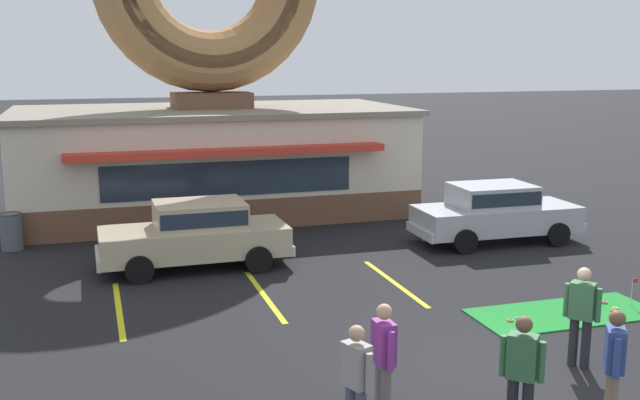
{
  "coord_description": "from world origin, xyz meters",
  "views": [
    {
      "loc": [
        -5.99,
        -9.91,
        5.06
      ],
      "look_at": [
        -1.36,
        5.0,
        2.0
      ],
      "focal_mm": 42.0,
      "sensor_mm": 36.0,
      "label": 1
    }
  ],
  "objects_px": {
    "putting_flag_pin": "(634,285)",
    "pedestrian_blue_sweater_man": "(356,379)",
    "trash_bin": "(11,231)",
    "pedestrian_leather_jacket_man": "(614,363)",
    "pedestrian_clipboard_woman": "(522,371)",
    "pedestrian_beanie_man": "(582,312)",
    "car_champagne": "(196,232)",
    "pedestrian_hooded_kid": "(383,356)",
    "golf_ball": "(516,318)",
    "car_silver": "(495,211)"
  },
  "relations": [
    {
      "from": "putting_flag_pin",
      "to": "pedestrian_blue_sweater_man",
      "type": "distance_m",
      "value": 8.09
    },
    {
      "from": "trash_bin",
      "to": "pedestrian_leather_jacket_man",
      "type": "bearing_deg",
      "value": -55.46
    },
    {
      "from": "pedestrian_clipboard_woman",
      "to": "pedestrian_beanie_man",
      "type": "distance_m",
      "value": 2.78
    },
    {
      "from": "trash_bin",
      "to": "car_champagne",
      "type": "bearing_deg",
      "value": -35.48
    },
    {
      "from": "pedestrian_blue_sweater_man",
      "to": "trash_bin",
      "type": "xyz_separation_m",
      "value": [
        -5.22,
        12.05,
        -0.41
      ]
    },
    {
      "from": "car_champagne",
      "to": "pedestrian_hooded_kid",
      "type": "xyz_separation_m",
      "value": [
        1.41,
        -8.4,
        0.07
      ]
    },
    {
      "from": "pedestrian_hooded_kid",
      "to": "trash_bin",
      "type": "height_order",
      "value": "pedestrian_hooded_kid"
    },
    {
      "from": "putting_flag_pin",
      "to": "trash_bin",
      "type": "bearing_deg",
      "value": 145.59
    },
    {
      "from": "car_champagne",
      "to": "pedestrian_blue_sweater_man",
      "type": "distance_m",
      "value": 8.95
    },
    {
      "from": "pedestrian_clipboard_woman",
      "to": "trash_bin",
      "type": "xyz_separation_m",
      "value": [
        -7.37,
        12.55,
        -0.45
      ]
    },
    {
      "from": "pedestrian_leather_jacket_man",
      "to": "pedestrian_blue_sweater_man",
      "type": "bearing_deg",
      "value": 169.94
    },
    {
      "from": "pedestrian_hooded_kid",
      "to": "pedestrian_clipboard_woman",
      "type": "height_order",
      "value": "pedestrian_clipboard_woman"
    },
    {
      "from": "pedestrian_clipboard_woman",
      "to": "trash_bin",
      "type": "height_order",
      "value": "pedestrian_clipboard_woman"
    },
    {
      "from": "golf_ball",
      "to": "trash_bin",
      "type": "distance_m",
      "value": 13.04
    },
    {
      "from": "pedestrian_leather_jacket_man",
      "to": "putting_flag_pin",
      "type": "bearing_deg",
      "value": 47.37
    },
    {
      "from": "putting_flag_pin",
      "to": "car_champagne",
      "type": "bearing_deg",
      "value": 146.19
    },
    {
      "from": "putting_flag_pin",
      "to": "car_champagne",
      "type": "xyz_separation_m",
      "value": [
        -8.1,
        5.43,
        0.43
      ]
    },
    {
      "from": "golf_ball",
      "to": "car_silver",
      "type": "height_order",
      "value": "car_silver"
    },
    {
      "from": "golf_ball",
      "to": "car_champagne",
      "type": "relative_size",
      "value": 0.01
    },
    {
      "from": "golf_ball",
      "to": "car_champagne",
      "type": "bearing_deg",
      "value": 134.41
    },
    {
      "from": "putting_flag_pin",
      "to": "car_champagne",
      "type": "relative_size",
      "value": 0.12
    },
    {
      "from": "golf_ball",
      "to": "pedestrian_leather_jacket_man",
      "type": "distance_m",
      "value": 4.28
    },
    {
      "from": "putting_flag_pin",
      "to": "pedestrian_hooded_kid",
      "type": "xyz_separation_m",
      "value": [
        -6.69,
        -2.97,
        0.5
      ]
    },
    {
      "from": "pedestrian_hooded_kid",
      "to": "trash_bin",
      "type": "xyz_separation_m",
      "value": [
        -5.82,
        11.53,
        -0.44
      ]
    },
    {
      "from": "pedestrian_leather_jacket_man",
      "to": "pedestrian_beanie_man",
      "type": "bearing_deg",
      "value": 65.56
    },
    {
      "from": "car_champagne",
      "to": "pedestrian_beanie_man",
      "type": "height_order",
      "value": "pedestrian_beanie_man"
    },
    {
      "from": "car_silver",
      "to": "pedestrian_hooded_kid",
      "type": "height_order",
      "value": "pedestrian_hooded_kid"
    },
    {
      "from": "car_silver",
      "to": "trash_bin",
      "type": "height_order",
      "value": "car_silver"
    },
    {
      "from": "pedestrian_leather_jacket_man",
      "to": "pedestrian_clipboard_woman",
      "type": "distance_m",
      "value": 1.36
    },
    {
      "from": "trash_bin",
      "to": "pedestrian_beanie_man",
      "type": "bearing_deg",
      "value": -48.56
    },
    {
      "from": "car_silver",
      "to": "pedestrian_hooded_kid",
      "type": "xyz_separation_m",
      "value": [
        -6.68,
        -8.48,
        0.07
      ]
    },
    {
      "from": "pedestrian_blue_sweater_man",
      "to": "car_champagne",
      "type": "bearing_deg",
      "value": 95.26
    },
    {
      "from": "pedestrian_leather_jacket_man",
      "to": "pedestrian_clipboard_woman",
      "type": "xyz_separation_m",
      "value": [
        -1.35,
        0.13,
        0.01
      ]
    },
    {
      "from": "golf_ball",
      "to": "pedestrian_leather_jacket_man",
      "type": "relative_size",
      "value": 0.02
    },
    {
      "from": "putting_flag_pin",
      "to": "pedestrian_leather_jacket_man",
      "type": "bearing_deg",
      "value": -132.63
    },
    {
      "from": "car_champagne",
      "to": "car_silver",
      "type": "bearing_deg",
      "value": 0.62
    },
    {
      "from": "car_champagne",
      "to": "car_silver",
      "type": "height_order",
      "value": "same"
    },
    {
      "from": "golf_ball",
      "to": "car_silver",
      "type": "xyz_separation_m",
      "value": [
        2.73,
        5.57,
        0.82
      ]
    },
    {
      "from": "pedestrian_beanie_man",
      "to": "trash_bin",
      "type": "bearing_deg",
      "value": 131.44
    },
    {
      "from": "pedestrian_hooded_kid",
      "to": "pedestrian_beanie_man",
      "type": "relative_size",
      "value": 1.0
    },
    {
      "from": "pedestrian_hooded_kid",
      "to": "putting_flag_pin",
      "type": "bearing_deg",
      "value": 23.93
    },
    {
      "from": "car_champagne",
      "to": "car_silver",
      "type": "relative_size",
      "value": 1.0
    },
    {
      "from": "car_champagne",
      "to": "trash_bin",
      "type": "height_order",
      "value": "car_champagne"
    },
    {
      "from": "putting_flag_pin",
      "to": "pedestrian_blue_sweater_man",
      "type": "bearing_deg",
      "value": -154.41
    },
    {
      "from": "car_silver",
      "to": "putting_flag_pin",
      "type": "bearing_deg",
      "value": -89.95
    },
    {
      "from": "putting_flag_pin",
      "to": "trash_bin",
      "type": "distance_m",
      "value": 15.16
    },
    {
      "from": "car_champagne",
      "to": "pedestrian_leather_jacket_man",
      "type": "relative_size",
      "value": 2.72
    },
    {
      "from": "golf_ball",
      "to": "putting_flag_pin",
      "type": "height_order",
      "value": "putting_flag_pin"
    },
    {
      "from": "pedestrian_beanie_man",
      "to": "car_silver",
      "type": "bearing_deg",
      "value": 69.3
    },
    {
      "from": "pedestrian_beanie_man",
      "to": "trash_bin",
      "type": "relative_size",
      "value": 1.73
    }
  ]
}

